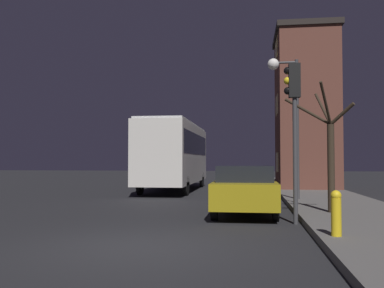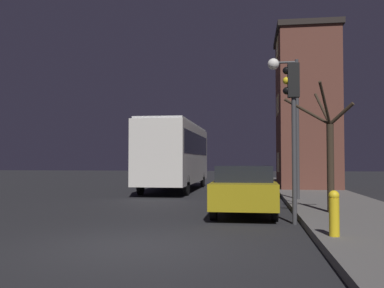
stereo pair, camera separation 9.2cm
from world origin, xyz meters
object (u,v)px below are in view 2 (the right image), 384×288
(streetlamp, at_px, (286,97))
(car_near_lane, at_px, (245,188))
(bare_tree, at_px, (329,153))
(fire_hydrant, at_px, (334,212))
(traffic_light, at_px, (292,108))
(bus, at_px, (176,151))
(car_mid_lane, at_px, (245,179))

(streetlamp, xyz_separation_m, car_near_lane, (-1.56, -3.54, -3.35))
(streetlamp, bearing_deg, bare_tree, -78.43)
(fire_hydrant, bearing_deg, car_near_lane, 111.45)
(traffic_light, height_order, car_near_lane, traffic_light)
(bare_tree, relative_size, bus, 0.37)
(streetlamp, relative_size, car_near_lane, 1.17)
(streetlamp, distance_m, traffic_light, 5.65)
(fire_hydrant, bearing_deg, traffic_light, 101.38)
(traffic_light, distance_m, bus, 13.06)
(bare_tree, xyz_separation_m, fire_hydrant, (-0.58, -3.99, -1.25))
(streetlamp, bearing_deg, car_mid_lane, 113.27)
(traffic_light, height_order, fire_hydrant, traffic_light)
(bare_tree, bearing_deg, car_mid_lane, 107.41)
(traffic_light, bearing_deg, fire_hydrant, -78.62)
(fire_hydrant, bearing_deg, car_mid_lane, 99.28)
(bare_tree, xyz_separation_m, car_mid_lane, (-2.58, 8.22, -1.15))
(traffic_light, distance_m, bare_tree, 2.06)
(traffic_light, height_order, car_mid_lane, traffic_light)
(streetlamp, relative_size, bare_tree, 1.51)
(car_mid_lane, relative_size, fire_hydrant, 4.43)
(car_near_lane, height_order, fire_hydrant, car_near_lane)
(streetlamp, distance_m, bus, 8.68)
(car_mid_lane, bearing_deg, bare_tree, -72.59)
(streetlamp, bearing_deg, traffic_light, -92.67)
(streetlamp, distance_m, car_near_lane, 5.12)
(streetlamp, bearing_deg, car_near_lane, -113.75)
(streetlamp, relative_size, fire_hydrant, 6.11)
(bus, bearing_deg, traffic_light, -65.99)
(streetlamp, bearing_deg, bus, 131.13)
(car_near_lane, height_order, car_mid_lane, car_near_lane)
(car_near_lane, distance_m, fire_hydrant, 5.04)
(car_mid_lane, bearing_deg, bus, 148.16)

